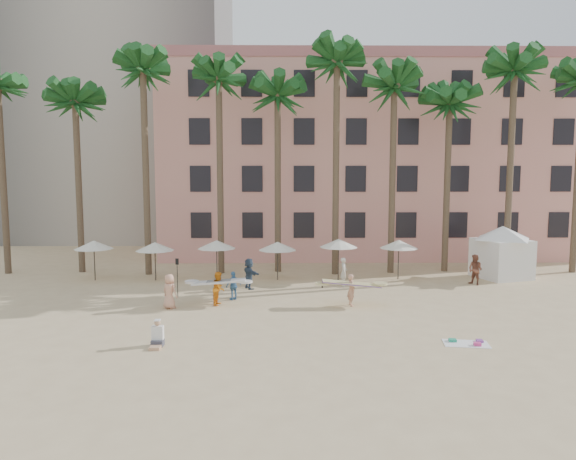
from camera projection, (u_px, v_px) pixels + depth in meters
The scene contains 12 objects.
ground at pixel (299, 340), 21.42m from camera, with size 120.00×120.00×0.00m, color #D1B789.
pink_hotel at pixel (367, 163), 46.50m from camera, with size 35.00×14.00×16.00m, color #DF9688.
grey_tower at pixel (125, 10), 56.36m from camera, with size 22.00×18.00×50.00m, color #A89E8E.
palm_row at pixel (300, 85), 34.97m from camera, with size 44.40×5.40×16.30m.
umbrella_row at pixel (247, 245), 33.57m from camera, with size 22.50×2.70×2.73m.
cabana at pixel (502, 247), 34.34m from camera, with size 5.65×5.65×3.50m.
beach_towel at pixel (467, 343), 20.98m from camera, with size 1.93×1.25×0.14m.
carrier_yellow at pixel (351, 288), 27.02m from camera, with size 3.07×0.83×1.70m.
carrier_white at pixel (219, 287), 27.24m from camera, with size 2.85×0.96×1.77m.
beachgoers at pixel (306, 276), 30.30m from camera, with size 19.06×6.63×1.92m.
paddle at pixel (177, 273), 28.81m from camera, with size 0.18×0.04×2.23m.
seated_man at pixel (157, 337), 20.65m from camera, with size 0.47×0.82×1.07m.
Camera 1 is at (-0.69, -20.81, 6.85)m, focal length 32.00 mm.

